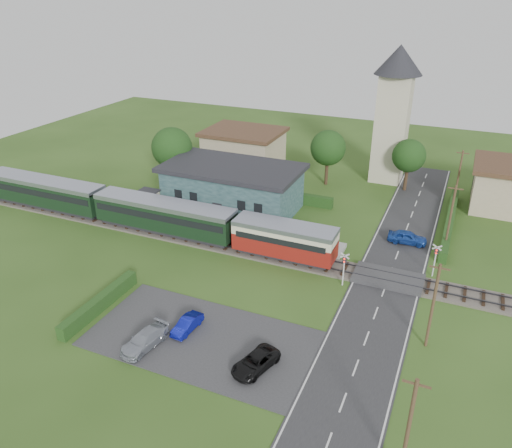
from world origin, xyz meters
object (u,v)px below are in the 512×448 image
at_px(house_east, 510,186).
at_px(house_west, 244,148).
at_px(station_building, 233,187).
at_px(crossing_signal_near, 344,264).
at_px(car_park_silver, 145,340).
at_px(church_tower, 394,105).
at_px(car_park_blue, 187,324).
at_px(car_park_dark, 255,362).
at_px(train, 139,210).
at_px(equipment_hut, 148,201).
at_px(pedestrian_near, 269,231).
at_px(car_on_road, 407,237).
at_px(pedestrian_far, 154,207).
at_px(crossing_signal_far, 436,256).

bearing_deg(house_east, house_west, 178.36).
height_order(station_building, crossing_signal_near, station_building).
xyz_separation_m(crossing_signal_near, car_park_silver, (-11.23, -14.09, -1.46)).
xyz_separation_m(church_tower, car_park_blue, (-7.95, -39.56, -9.63)).
bearing_deg(car_park_dark, church_tower, 104.60).
height_order(train, car_park_blue, train).
relative_size(equipment_hut, car_park_blue, 0.81).
height_order(equipment_hut, car_park_blue, equipment_hut).
bearing_deg(crossing_signal_near, train, 174.09).
bearing_deg(station_building, train, -127.31).
relative_size(car_park_silver, car_park_dark, 1.06).
relative_size(car_park_blue, pedestrian_near, 1.89).
distance_m(station_building, car_park_blue, 23.73).
distance_m(house_west, car_on_road, 29.65).
bearing_deg(car_on_road, pedestrian_near, 109.38).
bearing_deg(pedestrian_near, church_tower, -127.95).
bearing_deg(train, equipment_hut, 109.71).
bearing_deg(pedestrian_near, car_park_silver, 64.48).
bearing_deg(car_park_silver, crossing_signal_near, 60.94).
distance_m(pedestrian_near, pedestrian_far, 14.33).
xyz_separation_m(crossing_signal_near, car_park_dark, (-2.81, -12.97, -1.52)).
relative_size(train, crossing_signal_far, 13.18).
height_order(pedestrian_near, pedestrian_far, pedestrian_near).
relative_size(car_park_silver, pedestrian_far, 2.56).
relative_size(crossing_signal_far, car_on_road, 0.84).
xyz_separation_m(house_west, car_park_dark, (18.59, -38.38, -2.17)).
xyz_separation_m(car_on_road, pedestrian_far, (-27.61, -4.96, 0.54)).
distance_m(equipment_hut, church_tower, 33.48).
distance_m(house_east, car_on_road, 17.07).
distance_m(car_on_road, car_park_silver, 28.88).
distance_m(church_tower, car_park_silver, 44.65).
relative_size(crossing_signal_far, pedestrian_near, 1.96).
xyz_separation_m(house_west, pedestrian_near, (12.20, -20.36, -1.51)).
bearing_deg(pedestrian_far, crossing_signal_far, -97.36).
relative_size(train, pedestrian_near, 25.87).
distance_m(car_park_dark, pedestrian_far, 27.72).
height_order(equipment_hut, house_east, house_east).
xyz_separation_m(equipment_hut, crossing_signal_near, (24.40, -5.61, 0.39)).
relative_size(train, house_east, 4.91).
distance_m(car_on_road, car_park_blue, 25.39).
distance_m(house_west, car_park_blue, 38.56).
bearing_deg(crossing_signal_far, train, -175.51).
relative_size(crossing_signal_near, car_park_blue, 1.04).
bearing_deg(crossing_signal_near, equipment_hut, 167.06).
bearing_deg(car_park_dark, crossing_signal_far, 77.16).
bearing_deg(house_west, house_east, -1.64).
xyz_separation_m(pedestrian_near, pedestrian_far, (-14.33, 0.39, -0.03)).
bearing_deg(house_west, crossing_signal_far, -35.77).
bearing_deg(equipment_hut, car_park_dark, -40.71).
relative_size(car_park_dark, pedestrian_far, 2.42).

